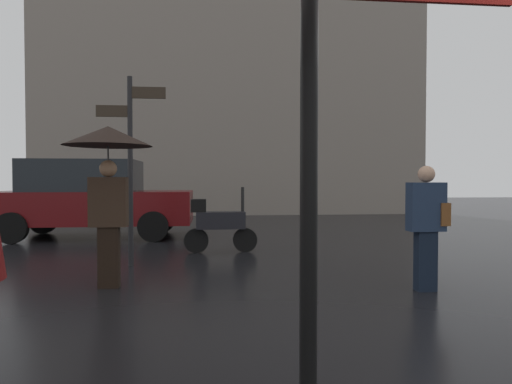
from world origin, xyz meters
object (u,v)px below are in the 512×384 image
(parked_car_left, at_px, (91,198))
(pedestrian_with_umbrella, at_px, (108,156))
(street_signpost, at_px, (131,151))
(pedestrian_with_bag, at_px, (427,220))
(parked_scooter, at_px, (218,223))

(parked_car_left, bearing_deg, pedestrian_with_umbrella, -86.08)
(parked_car_left, relative_size, street_signpost, 1.53)
(pedestrian_with_bag, bearing_deg, pedestrian_with_umbrella, -118.74)
(pedestrian_with_bag, bearing_deg, parked_car_left, -156.32)
(pedestrian_with_umbrella, xyz_separation_m, parked_scooter, (1.43, 2.58, -1.11))
(pedestrian_with_bag, xyz_separation_m, parked_scooter, (-2.51, 3.15, -0.32))
(parked_scooter, bearing_deg, pedestrian_with_umbrella, -96.62)
(parked_scooter, distance_m, parked_car_left, 3.91)
(pedestrian_with_umbrella, xyz_separation_m, parked_car_left, (-1.55, 5.08, -0.72))
(pedestrian_with_bag, relative_size, street_signpost, 0.51)
(pedestrian_with_umbrella, relative_size, street_signpost, 0.68)
(pedestrian_with_umbrella, relative_size, pedestrian_with_bag, 1.33)
(pedestrian_with_bag, bearing_deg, street_signpost, -137.62)
(parked_scooter, xyz_separation_m, parked_car_left, (-2.98, 2.50, 0.39))
(pedestrian_with_bag, relative_size, parked_scooter, 1.12)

